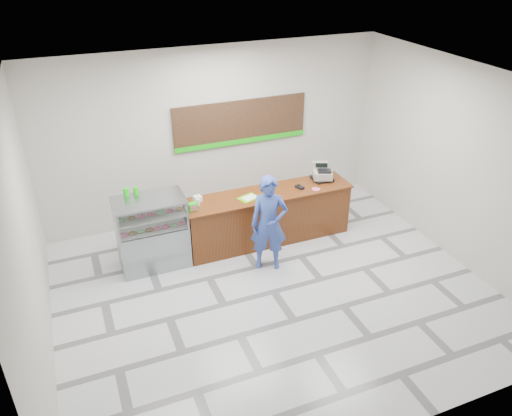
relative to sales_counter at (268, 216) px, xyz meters
name	(u,v)px	position (x,y,z in m)	size (l,w,h in m)	color
floor	(274,292)	(-0.55, -1.55, -0.52)	(7.00, 7.00, 0.00)	#BBBBC0
back_wall	(215,135)	(-0.55, 1.45, 1.23)	(7.00, 7.00, 0.00)	beige
ceiling	(278,85)	(-0.55, -1.55, 2.98)	(7.00, 7.00, 0.00)	silver
sales_counter	(268,216)	(0.00, 0.00, 0.00)	(3.26, 0.76, 1.03)	#652F11
display_case	(152,232)	(-2.22, 0.00, 0.16)	(1.22, 0.72, 1.33)	gray
menu_board	(241,123)	(0.00, 1.41, 1.42)	(2.80, 0.06, 0.90)	black
cash_register	(322,174)	(1.20, 0.12, 0.64)	(0.47, 0.48, 0.34)	black
card_terminal	(300,187)	(0.63, -0.06, 0.54)	(0.09, 0.17, 0.04)	black
serving_tray	(249,198)	(-0.43, -0.08, 0.52)	(0.42, 0.36, 0.02)	#69D20A
napkin_box	(198,199)	(-1.32, 0.16, 0.57)	(0.13, 0.13, 0.11)	white
straw_cup	(198,202)	(-1.36, 0.02, 0.57)	(0.08, 0.08, 0.12)	silver
promo_box	(192,207)	(-1.50, -0.13, 0.59)	(0.16, 0.11, 0.15)	#17BD11
donut_decal	(316,189)	(0.90, -0.21, 0.52)	(0.16, 0.16, 0.00)	#F65E8D
green_cup_left	(126,192)	(-2.54, 0.26, 0.89)	(0.10, 0.10, 0.15)	#17BD11
green_cup_right	(136,191)	(-2.37, 0.26, 0.88)	(0.09, 0.09, 0.14)	#17BD11
customer	(269,224)	(-0.34, -0.82, 0.36)	(0.64, 0.42, 1.76)	#30489F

